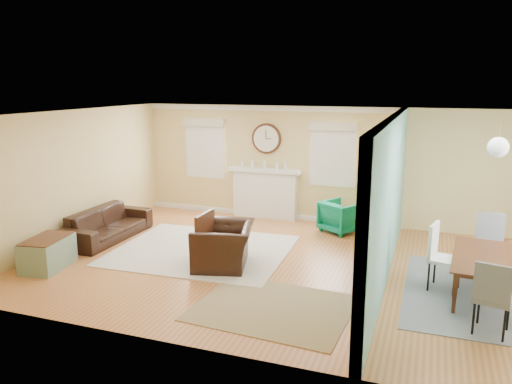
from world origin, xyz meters
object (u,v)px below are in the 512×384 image
(eames_chair, at_px, (224,245))
(dining_table, at_px, (490,277))
(green_chair, at_px, (341,217))
(sofa, at_px, (108,224))
(credenza, at_px, (373,232))

(eames_chair, distance_m, dining_table, 4.20)
(eames_chair, distance_m, green_chair, 3.09)
(sofa, relative_size, credenza, 1.54)
(sofa, relative_size, dining_table, 1.19)
(credenza, bearing_deg, green_chair, 126.35)
(green_chair, distance_m, credenza, 1.36)
(eames_chair, height_order, dining_table, eames_chair)
(green_chair, relative_size, credenza, 0.54)
(credenza, bearing_deg, eames_chair, -145.83)
(sofa, xyz_separation_m, green_chair, (4.36, 2.05, 0.03))
(sofa, height_order, green_chair, green_chair)
(eames_chair, relative_size, green_chair, 1.54)
(eames_chair, relative_size, credenza, 0.83)
(eames_chair, bearing_deg, credenza, 109.09)
(sofa, xyz_separation_m, dining_table, (7.03, -0.49, 0.00))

